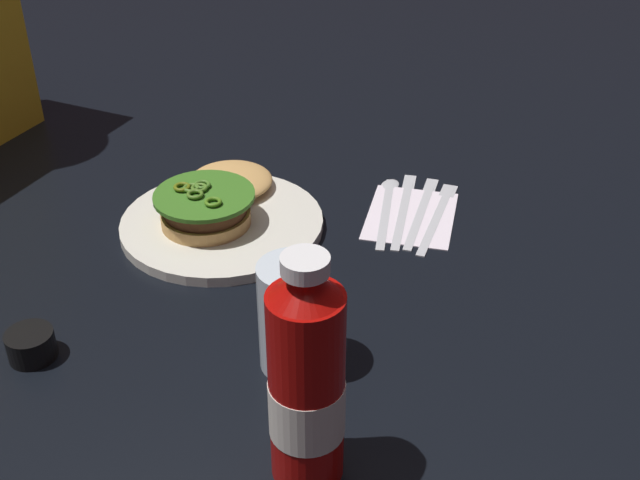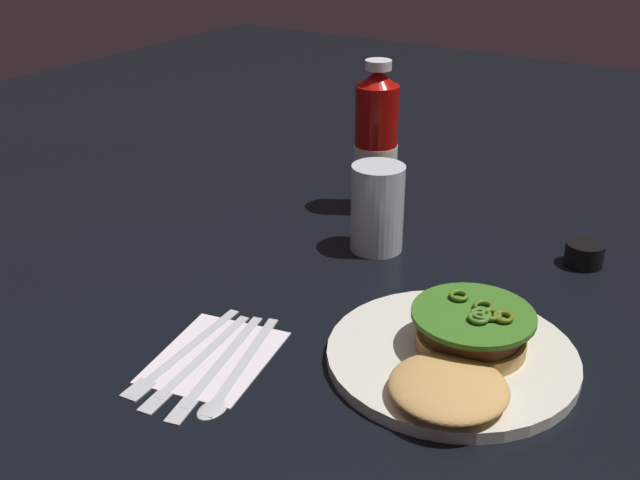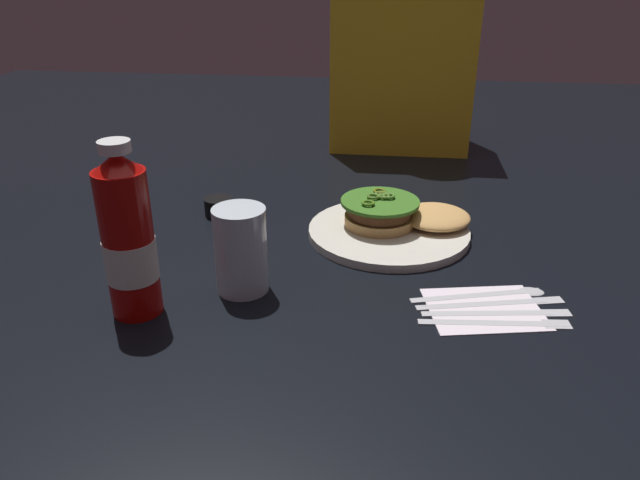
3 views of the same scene
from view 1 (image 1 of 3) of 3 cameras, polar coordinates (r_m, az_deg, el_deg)
name	(u,v)px [view 1 (image 1 of 3)]	position (r m, az deg, el deg)	size (l,w,h in m)	color
ground_plane	(210,265)	(1.06, -7.77, -1.77)	(3.00, 3.00, 0.00)	black
dinner_plate	(222,224)	(1.13, -6.89, 1.15)	(0.28, 0.28, 0.01)	silver
burger_sandwich	(215,198)	(1.14, -7.40, 2.98)	(0.23, 0.15, 0.05)	tan
ketchup_bottle	(307,384)	(0.72, -0.95, -10.10)	(0.07, 0.07, 0.24)	#A90B08
water_glass	(294,317)	(0.86, -1.85, -5.41)	(0.08, 0.08, 0.13)	silver
condiment_cup	(31,345)	(0.95, -19.66, -6.97)	(0.05, 0.05, 0.03)	black
napkin	(411,216)	(1.15, 6.40, 1.72)	(0.15, 0.12, 0.00)	white
fork_utensil	(439,210)	(1.17, 8.40, 2.11)	(0.20, 0.03, 0.00)	silver
butter_knife	(423,206)	(1.17, 7.23, 2.42)	(0.20, 0.04, 0.00)	silver
steak_knife	(404,203)	(1.18, 5.96, 2.59)	(0.21, 0.06, 0.00)	silver
spoon_utensil	(387,200)	(1.18, 4.75, 2.82)	(0.20, 0.07, 0.00)	silver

